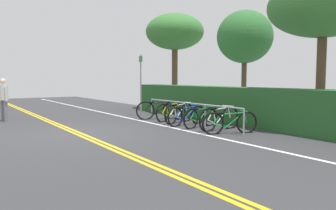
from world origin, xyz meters
TOP-DOWN VIEW (x-y plane):
  - ground_plane at (0.00, 0.00)m, footprint 37.95×12.39m
  - centre_line_yellow_inner at (0.00, -0.08)m, footprint 34.15×0.10m
  - centre_line_yellow_outer at (0.00, 0.08)m, footprint 34.15×0.10m
  - bike_lane_stripe_white at (0.00, 2.89)m, footprint 34.15×0.12m
  - bike_rack at (0.52, 3.73)m, footprint 5.03×0.05m
  - bicycle_0 at (-1.44, 3.73)m, footprint 0.68×1.71m
  - bicycle_1 at (-0.75, 3.86)m, footprint 0.56×1.64m
  - bicycle_2 at (-0.13, 3.77)m, footprint 0.68×1.65m
  - bicycle_3 at (0.49, 3.65)m, footprint 0.46×1.76m
  - bicycle_4 at (1.14, 3.72)m, footprint 0.48×1.63m
  - bicycle_5 at (1.91, 3.83)m, footprint 0.46×1.73m
  - bicycle_6 at (2.58, 3.63)m, footprint 0.67×1.64m
  - pedestrian at (-4.07, -1.37)m, footprint 0.48×0.32m
  - sign_post_near at (-2.82, 3.71)m, footprint 0.36×0.09m
  - hedge_backdrop at (2.02, 5.37)m, footprint 13.98×1.00m
  - tree_near_left at (-4.71, 6.76)m, footprint 2.98×2.98m
  - tree_mid at (-0.56, 7.48)m, footprint 2.34×2.34m
  - tree_far_right at (3.53, 6.51)m, footprint 3.32×3.32m

SIDE VIEW (x-z plane):
  - ground_plane at x=0.00m, z-range -0.05..0.00m
  - centre_line_yellow_inner at x=0.00m, z-range 0.00..0.00m
  - centre_line_yellow_outer at x=0.00m, z-range 0.00..0.00m
  - bike_lane_stripe_white at x=0.00m, z-range 0.00..0.00m
  - bicycle_6 at x=2.58m, z-range -0.02..0.66m
  - bicycle_4 at x=1.14m, z-range -0.02..0.67m
  - bicycle_3 at x=0.49m, z-range -0.02..0.68m
  - bicycle_1 at x=-0.75m, z-range -0.02..0.70m
  - bicycle_2 at x=-0.13m, z-range -0.02..0.73m
  - bicycle_0 at x=-1.44m, z-range -0.02..0.73m
  - bicycle_5 at x=1.91m, z-range -0.02..0.74m
  - bike_rack at x=0.52m, z-range 0.20..0.97m
  - hedge_backdrop at x=2.02m, z-range 0.00..1.28m
  - pedestrian at x=-4.07m, z-range 0.11..1.69m
  - sign_post_near at x=-2.82m, z-range 0.24..2.82m
  - tree_mid at x=-0.56m, z-range 1.09..5.54m
  - tree_far_right at x=3.53m, z-range 1.39..6.06m
  - tree_near_left at x=-4.71m, z-range 1.48..6.36m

